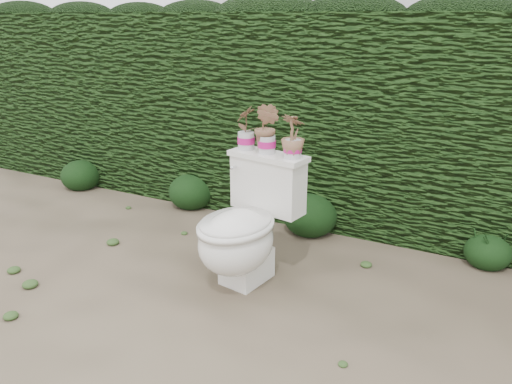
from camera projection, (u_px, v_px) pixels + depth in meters
The scene contains 10 objects.
ground at pixel (257, 299), 2.92m from camera, with size 60.00×60.00×0.00m, color #7D6D56.
hedge at pixel (348, 118), 4.00m from camera, with size 8.00×1.00×1.60m, color #264918.
toilet at pixel (244, 229), 3.01m from camera, with size 0.56×0.74×0.78m.
potted_plant_left at pixel (246, 129), 3.10m from camera, with size 0.14×0.09×0.26m, color #397825.
potted_plant_center at pixel (267, 129), 3.01m from camera, with size 0.16×0.13×0.30m, color #397825.
potted_plant_right at pixel (293, 137), 2.91m from camera, with size 0.14×0.14×0.25m, color #397825.
liriope_clump_0 at pixel (80, 173), 4.79m from camera, with size 0.37×0.37×0.30m, color black.
liriope_clump_1 at pixel (191, 188), 4.32m from camera, with size 0.40×0.40×0.32m, color black.
liriope_clump_2 at pixel (310, 212), 3.79m from camera, with size 0.41×0.41×0.33m, color black.
liriope_clump_3 at pixel (488, 248), 3.30m from camera, with size 0.30×0.30×0.24m, color black.
Camera 1 is at (1.16, -2.27, 1.57)m, focal length 35.00 mm.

